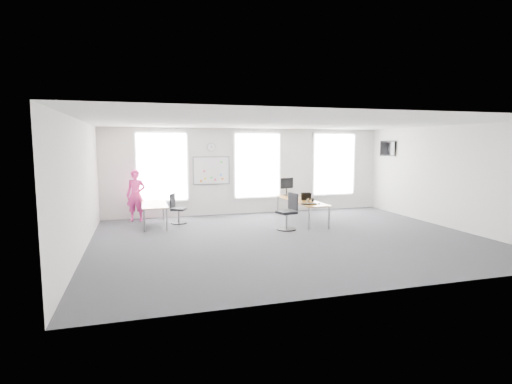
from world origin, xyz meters
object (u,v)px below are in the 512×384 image
object	(u,v)px
desk_left	(154,205)
monitor	(287,185)
chair_left	(177,210)
person	(136,195)
keyboard	(309,204)
desk_right	(301,201)
chair_right	(288,214)
headphones	(310,200)

from	to	relation	value
desk_left	monitor	world-z (taller)	monitor
chair_left	person	xyz separation A→B (m)	(-1.21, 0.75, 0.42)
person	keyboard	bearing A→B (deg)	-11.32
desk_right	keyboard	size ratio (longest dim) A/B	6.23
chair_right	person	size ratio (longest dim) A/B	0.63
desk_right	monitor	size ratio (longest dim) A/B	4.61
chair_left	monitor	distance (m)	3.89
person	monitor	xyz separation A→B (m)	(5.02, -0.30, 0.22)
chair_right	monitor	size ratio (longest dim) A/B	1.73
chair_left	person	size ratio (longest dim) A/B	0.56
keyboard	monitor	bearing A→B (deg)	85.71
desk_right	chair_right	distance (m)	1.40
headphones	monitor	xyz separation A→B (m)	(-0.15, 1.65, 0.31)
desk_right	desk_left	bearing A→B (deg)	172.59
chair_left	monitor	world-z (taller)	monitor
person	desk_left	bearing A→B (deg)	-44.35
keyboard	monitor	size ratio (longest dim) A/B	0.74
chair_right	headphones	bearing A→B (deg)	111.40
chair_right	chair_left	size ratio (longest dim) A/B	1.13
desk_left	headphones	world-z (taller)	headphones
keyboard	person	bearing A→B (deg)	152.05
chair_right	keyboard	distance (m)	0.75
keyboard	headphones	size ratio (longest dim) A/B	2.26
desk_right	monitor	world-z (taller)	monitor
headphones	desk_right	bearing A→B (deg)	88.93
chair_right	chair_left	bearing A→B (deg)	-133.80
chair_left	keyboard	xyz separation A→B (m)	(3.69, -1.70, 0.29)
chair_left	headphones	size ratio (longest dim) A/B	4.64
chair_right	desk_left	bearing A→B (deg)	-126.93
chair_left	chair_right	bearing A→B (deg)	-98.24
chair_right	keyboard	xyz separation A→B (m)	(0.70, 0.13, 0.23)
desk_left	chair_right	bearing A→B (deg)	-24.62
person	headphones	bearing A→B (deg)	-5.36
keyboard	chair_left	bearing A→B (deg)	153.87
desk_left	keyboard	bearing A→B (deg)	-19.56
desk_right	chair_left	xyz separation A→B (m)	(-3.85, 0.74, -0.23)
desk_right	monitor	xyz separation A→B (m)	(-0.05, 1.19, 0.41)
chair_right	monitor	world-z (taller)	monitor
chair_left	person	world-z (taller)	person
person	chair_right	bearing A→B (deg)	-16.31
desk_left	monitor	xyz separation A→B (m)	(4.49, 0.60, 0.44)
desk_left	chair_left	distance (m)	0.73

